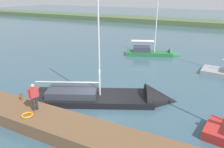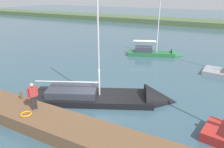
{
  "view_description": "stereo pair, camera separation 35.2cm",
  "coord_description": "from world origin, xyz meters",
  "px_view_note": "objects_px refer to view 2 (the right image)",
  "views": [
    {
      "loc": [
        -7.48,
        12.43,
        7.51
      ],
      "look_at": [
        -0.39,
        -1.65,
        1.54
      ],
      "focal_mm": 34.7,
      "sensor_mm": 36.0,
      "label": 1
    },
    {
      "loc": [
        -7.79,
        12.27,
        7.51
      ],
      "look_at": [
        -0.39,
        -1.65,
        1.54
      ],
      "focal_mm": 34.7,
      "sensor_mm": 36.0,
      "label": 2
    }
  ],
  "objects_px": {
    "mooring_post_near": "(21,96)",
    "sailboat_far_right": "(157,54)",
    "life_ring_buoy": "(26,114)",
    "sailboat_outer_mooring": "(118,100)",
    "person_on_dock": "(33,94)"
  },
  "relations": [
    {
      "from": "mooring_post_near",
      "to": "sailboat_far_right",
      "type": "relative_size",
      "value": 0.07
    },
    {
      "from": "life_ring_buoy",
      "to": "sailboat_outer_mooring",
      "type": "relative_size",
      "value": 0.06
    },
    {
      "from": "mooring_post_near",
      "to": "sailboat_outer_mooring",
      "type": "bearing_deg",
      "value": -141.11
    },
    {
      "from": "sailboat_far_right",
      "to": "person_on_dock",
      "type": "distance_m",
      "value": 18.21
    },
    {
      "from": "mooring_post_near",
      "to": "person_on_dock",
      "type": "bearing_deg",
      "value": 162.95
    },
    {
      "from": "sailboat_far_right",
      "to": "person_on_dock",
      "type": "xyz_separation_m",
      "value": [
        2.31,
        17.99,
        1.59
      ]
    },
    {
      "from": "sailboat_far_right",
      "to": "sailboat_outer_mooring",
      "type": "relative_size",
      "value": 0.67
    },
    {
      "from": "mooring_post_near",
      "to": "life_ring_buoy",
      "type": "distance_m",
      "value": 2.25
    },
    {
      "from": "mooring_post_near",
      "to": "person_on_dock",
      "type": "relative_size",
      "value": 0.31
    },
    {
      "from": "person_on_dock",
      "to": "sailboat_outer_mooring",
      "type": "bearing_deg",
      "value": -103.71
    },
    {
      "from": "sailboat_outer_mooring",
      "to": "sailboat_far_right",
      "type": "bearing_deg",
      "value": 69.76
    },
    {
      "from": "life_ring_buoy",
      "to": "sailboat_far_right",
      "type": "relative_size",
      "value": 0.09
    },
    {
      "from": "sailboat_far_right",
      "to": "person_on_dock",
      "type": "relative_size",
      "value": 4.24
    },
    {
      "from": "life_ring_buoy",
      "to": "sailboat_far_right",
      "type": "bearing_deg",
      "value": -96.84
    },
    {
      "from": "mooring_post_near",
      "to": "sailboat_far_right",
      "type": "xyz_separation_m",
      "value": [
        -4.08,
        -17.45,
        -0.86
      ]
    }
  ]
}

